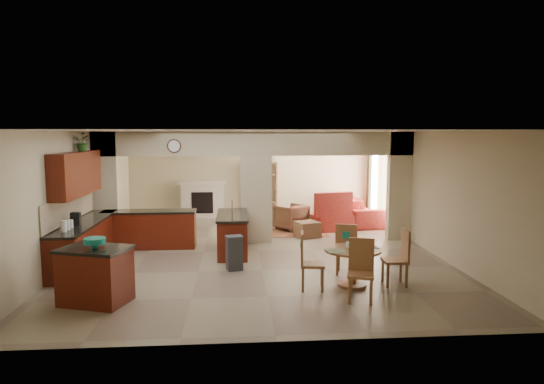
{
  "coord_description": "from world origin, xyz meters",
  "views": [
    {
      "loc": [
        -0.54,
        -11.12,
        2.74
      ],
      "look_at": [
        0.35,
        0.3,
        1.37
      ],
      "focal_mm": 32.0,
      "sensor_mm": 36.0,
      "label": 1
    }
  ],
  "objects": [
    {
      "name": "fireplace",
      "position": [
        -1.6,
        4.83,
        0.61
      ],
      "size": [
        1.6,
        0.35,
        1.2
      ],
      "color": "beige",
      "rests_on": "floor"
    },
    {
      "name": "chair_east",
      "position": [
        2.44,
        -2.74,
        0.55
      ],
      "size": [
        0.44,
        0.43,
        1.02
      ],
      "rotation": [
        0.0,
        0.0,
        4.68
      ],
      "color": "brown",
      "rests_on": "floor"
    },
    {
      "name": "fruit_bowl",
      "position": [
        1.56,
        -2.81,
        0.76
      ],
      "size": [
        0.27,
        0.27,
        0.15
      ],
      "primitive_type": "cylinder",
      "color": "#8EBD28",
      "rests_on": "dining_table"
    },
    {
      "name": "window_b",
      "position": [
        3.97,
        4.0,
        1.2
      ],
      "size": [
        0.02,
        0.9,
        1.9
      ],
      "primitive_type": "cube",
      "color": "white",
      "rests_on": "wall_right"
    },
    {
      "name": "wall_front",
      "position": [
        0.0,
        -5.0,
        1.4
      ],
      "size": [
        8.0,
        0.0,
        8.0
      ],
      "primitive_type": "plane",
      "rotation": [
        -1.57,
        0.0,
        0.0
      ],
      "color": "#BAB088",
      "rests_on": "floor"
    },
    {
      "name": "wall_left",
      "position": [
        -4.0,
        0.0,
        1.4
      ],
      "size": [
        0.0,
        10.0,
        10.0
      ],
      "primitive_type": "plane",
      "rotation": [
        1.57,
        0.0,
        1.57
      ],
      "color": "#BAB088",
      "rests_on": "floor"
    },
    {
      "name": "wall_clock",
      "position": [
        -2.0,
        0.85,
        2.45
      ],
      "size": [
        0.34,
        0.03,
        0.34
      ],
      "primitive_type": "cylinder",
      "rotation": [
        1.57,
        0.0,
        0.0
      ],
      "color": "#462217",
      "rests_on": "partition_header"
    },
    {
      "name": "peninsula",
      "position": [
        -0.6,
        -0.11,
        0.46
      ],
      "size": [
        0.7,
        1.85,
        0.91
      ],
      "color": "#431207",
      "rests_on": "floor"
    },
    {
      "name": "kitchen_island",
      "position": [
        -2.81,
        -3.29,
        0.46
      ],
      "size": [
        1.25,
        1.05,
        0.92
      ],
      "rotation": [
        0.0,
        0.0,
        -0.32
      ],
      "color": "#431207",
      "rests_on": "floor"
    },
    {
      "name": "drape_b_right",
      "position": [
        3.93,
        4.6,
        1.2
      ],
      "size": [
        0.1,
        0.28,
        2.3
      ],
      "primitive_type": "cube",
      "color": "#3C1B18",
      "rests_on": "wall_right"
    },
    {
      "name": "drape_a_left",
      "position": [
        3.93,
        1.7,
        1.2
      ],
      "size": [
        0.1,
        0.28,
        2.3
      ],
      "primitive_type": "cube",
      "color": "#3C1B18",
      "rests_on": "wall_right"
    },
    {
      "name": "dining_table",
      "position": [
        1.56,
        -2.76,
        0.47
      ],
      "size": [
        1.01,
        1.01,
        0.69
      ],
      "color": "brown",
      "rests_on": "floor"
    },
    {
      "name": "trash_can",
      "position": [
        -0.56,
        -1.52,
        0.32
      ],
      "size": [
        0.36,
        0.32,
        0.65
      ],
      "primitive_type": "cube",
      "rotation": [
        0.0,
        0.0,
        0.23
      ],
      "color": "#2F2F32",
      "rests_on": "floor"
    },
    {
      "name": "plant",
      "position": [
        -3.82,
        -0.29,
        2.58
      ],
      "size": [
        0.46,
        0.44,
        0.41
      ],
      "primitive_type": "imported",
      "rotation": [
        0.0,
        0.0,
        -0.38
      ],
      "color": "#204C14",
      "rests_on": "upper_cabinets"
    },
    {
      "name": "sofa",
      "position": [
        3.3,
        3.59,
        0.41
      ],
      "size": [
        2.89,
        1.32,
        0.82
      ],
      "primitive_type": "imported",
      "rotation": [
        0.0,
        0.0,
        1.65
      ],
      "color": "maroon",
      "rests_on": "floor"
    },
    {
      "name": "kitchen_counter",
      "position": [
        -3.26,
        -0.25,
        0.46
      ],
      "size": [
        2.52,
        3.29,
        1.48
      ],
      "color": "#431207",
      "rests_on": "floor"
    },
    {
      "name": "floor",
      "position": [
        0.0,
        0.0,
        0.0
      ],
      "size": [
        10.0,
        10.0,
        0.0
      ],
      "primitive_type": "plane",
      "color": "#786C53",
      "rests_on": "ground"
    },
    {
      "name": "ceiling_fan",
      "position": [
        1.5,
        3.0,
        2.56
      ],
      "size": [
        1.0,
        1.0,
        0.1
      ],
      "primitive_type": "cylinder",
      "color": "white",
      "rests_on": "ceiling"
    },
    {
      "name": "chair_south",
      "position": [
        1.53,
        -3.48,
        0.55
      ],
      "size": [
        0.52,
        0.52,
        1.02
      ],
      "rotation": [
        0.0,
        0.0,
        -0.28
      ],
      "color": "brown",
      "rests_on": "floor"
    },
    {
      "name": "drape_a_right",
      "position": [
        3.93,
        2.9,
        1.2
      ],
      "size": [
        0.1,
        0.28,
        2.3
      ],
      "primitive_type": "cube",
      "color": "#3C1B18",
      "rests_on": "wall_right"
    },
    {
      "name": "ceiling",
      "position": [
        0.0,
        0.0,
        2.8
      ],
      "size": [
        10.0,
        10.0,
        0.0
      ],
      "primitive_type": "plane",
      "rotation": [
        3.14,
        0.0,
        0.0
      ],
      "color": "white",
      "rests_on": "wall_back"
    },
    {
      "name": "armchair",
      "position": [
        1.08,
        2.51,
        0.37
      ],
      "size": [
        1.11,
        1.12,
        0.73
      ],
      "primitive_type": "imported",
      "rotation": [
        0.0,
        0.0,
        3.81
      ],
      "color": "maroon",
      "rests_on": "floor"
    },
    {
      "name": "teal_bowl",
      "position": [
        -2.79,
        -3.32,
        1.0
      ],
      "size": [
        0.35,
        0.35,
        0.16
      ],
      "primitive_type": "cylinder",
      "color": "#138573",
      "rests_on": "kitchen_island"
    },
    {
      "name": "partition_center_pier",
      "position": [
        0.0,
        1.0,
        1.1
      ],
      "size": [
        0.8,
        0.25,
        2.2
      ],
      "primitive_type": "cube",
      "color": "#BAB088",
      "rests_on": "floor"
    },
    {
      "name": "chair_north",
      "position": [
        1.62,
        -2.04,
        0.55
      ],
      "size": [
        0.53,
        0.53,
        1.02
      ],
      "rotation": [
        0.0,
        0.0,
        2.82
      ],
      "color": "brown",
      "rests_on": "floor"
    },
    {
      "name": "upper_cabinets",
      "position": [
        -3.82,
        -0.8,
        1.92
      ],
      "size": [
        0.35,
        2.4,
        0.9
      ],
      "primitive_type": "cube",
      "color": "#431207",
      "rests_on": "wall_left"
    },
    {
      "name": "window_a",
      "position": [
        3.97,
        2.3,
        1.2
      ],
      "size": [
        0.02,
        0.9,
        1.9
      ],
      "primitive_type": "cube",
      "color": "white",
      "rests_on": "wall_right"
    },
    {
      "name": "chair_west",
      "position": [
        0.74,
        -2.86,
        0.55
      ],
      "size": [
        0.47,
        0.47,
        1.02
      ],
      "rotation": [
        0.0,
        0.0,
        1.44
      ],
      "color": "brown",
      "rests_on": "floor"
    },
    {
      "name": "glazed_door",
      "position": [
        3.97,
        3.15,
        1.05
      ],
      "size": [
        0.02,
        0.7,
        2.1
      ],
      "primitive_type": "cube",
      "color": "white",
      "rests_on": "wall_right"
    },
    {
      "name": "partition_right_pier",
      "position": [
        3.7,
        1.0,
        1.4
      ],
      "size": [
        0.6,
        0.25,
        2.8
      ],
      "primitive_type": "cube",
      "color": "#BAB088",
      "rests_on": "floor"
    },
    {
      "name": "partition_left_pier",
      "position": [
        -3.7,
        1.0,
        1.4
      ],
      "size": [
        0.6,
        0.25,
        2.8
      ],
      "primitive_type": "cube",
      "color": "#BAB088",
      "rests_on": "floor"
    },
    {
      "name": "rug",
      "position": [
        1.2,
        2.1,
        0.01
      ],
      "size": [
        1.6,
        1.3,
        0.01
      ],
      "primitive_type": "cube",
      "color": "brown",
      "rests_on": "floor"
    },
    {
      "name": "ottoman",
      "position": [
        1.38,
        1.47,
        0.21
      ],
      "size": [
        0.73,
        0.73,
        0.42
      ],
      "primitive_type": "cube",
      "rotation": [
        0.0,
        0.0,
        0.34
      ],
      "color": "maroon",
      "rests_on": "floor"
    },
    {
      "name": "chaise",
      "position": [
        2.22,
        2.47,
        0.22
      ],
      "size": [
        1.31,
        1.17,
        0.45
      ],
      "primitive_type": "cube",
      "rotation": [
        0.0,
        0.0,
        0.25
      ],
      "color": "maroon",
      "rests_on": "floor"
    },
    {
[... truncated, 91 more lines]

